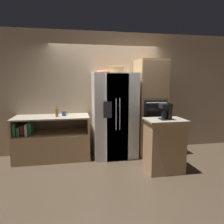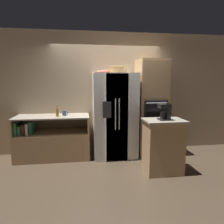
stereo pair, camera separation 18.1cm
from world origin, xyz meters
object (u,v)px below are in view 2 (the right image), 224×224
(wall_oven, at_px, (151,108))
(coffee_maker, at_px, (165,111))
(bottle_tall, at_px, (57,112))
(mug, at_px, (64,113))
(refrigerator, at_px, (115,115))
(fruit_bowl, at_px, (104,72))
(wicker_basket, at_px, (117,69))

(wall_oven, height_order, coffee_maker, wall_oven)
(wall_oven, bearing_deg, bottle_tall, -178.22)
(mug, relative_size, coffee_maker, 0.43)
(bottle_tall, bearing_deg, wall_oven, 1.78)
(bottle_tall, bearing_deg, refrigerator, 1.33)
(refrigerator, bearing_deg, coffee_maker, -52.34)
(fruit_bowl, height_order, coffee_maker, fruit_bowl)
(bottle_tall, height_order, coffee_maker, coffee_maker)
(wall_oven, xyz_separation_m, bottle_tall, (-2.08, -0.06, -0.04))
(wall_oven, height_order, wicker_basket, wall_oven)
(mug, xyz_separation_m, coffee_maker, (1.86, -1.05, 0.16))
(wall_oven, xyz_separation_m, coffee_maker, (-0.08, -1.02, 0.07))
(wall_oven, relative_size, mug, 17.46)
(wicker_basket, distance_m, bottle_tall, 1.58)
(wall_oven, distance_m, mug, 1.94)
(refrigerator, bearing_deg, mug, 176.78)
(refrigerator, relative_size, coffee_maker, 6.40)
(refrigerator, xyz_separation_m, mug, (-1.10, 0.06, 0.07))
(bottle_tall, distance_m, coffee_maker, 2.22)
(refrigerator, relative_size, mug, 15.01)
(refrigerator, height_order, wall_oven, wall_oven)
(refrigerator, relative_size, fruit_bowl, 5.94)
(wall_oven, bearing_deg, refrigerator, -177.55)
(refrigerator, bearing_deg, fruit_bowl, 155.96)
(wicker_basket, relative_size, mug, 3.07)
(refrigerator, distance_m, coffee_maker, 1.27)
(wall_oven, bearing_deg, mug, 179.24)
(mug, height_order, coffee_maker, coffee_maker)
(bottle_tall, relative_size, mug, 1.87)
(refrigerator, distance_m, mug, 1.10)
(coffee_maker, bearing_deg, bottle_tall, 154.37)
(bottle_tall, bearing_deg, wicker_basket, 2.62)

